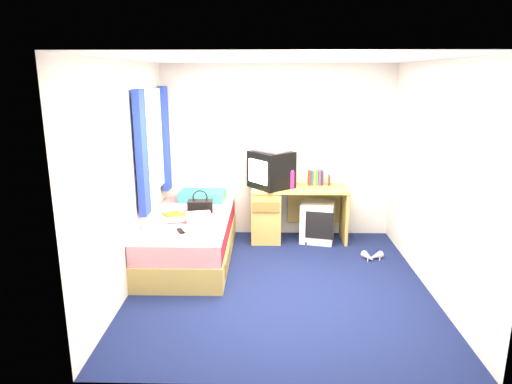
{
  "coord_description": "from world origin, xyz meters",
  "views": [
    {
      "loc": [
        -0.15,
        -4.64,
        2.25
      ],
      "look_at": [
        -0.28,
        0.7,
        0.87
      ],
      "focal_mm": 32.0,
      "sensor_mm": 36.0,
      "label": 1
    }
  ],
  "objects_px": {
    "remote_control": "(181,231)",
    "pillow": "(202,196)",
    "colour_swatch_fan": "(192,234)",
    "vcr": "(272,148)",
    "white_heels": "(372,257)",
    "bed": "(190,238)",
    "water_bottle": "(177,220)",
    "handbag": "(200,206)",
    "aerosol_can": "(290,180)",
    "towel": "(199,218)",
    "desk": "(279,211)",
    "crt_tv": "(271,169)",
    "storage_cube": "(318,222)",
    "pink_water_bottle": "(292,180)",
    "picture_frame": "(329,180)",
    "magazine": "(175,215)"
  },
  "relations": [
    {
      "from": "vcr",
      "to": "white_heels",
      "type": "distance_m",
      "value": 1.92
    },
    {
      "from": "storage_cube",
      "to": "crt_tv",
      "type": "distance_m",
      "value": 0.97
    },
    {
      "from": "desk",
      "to": "vcr",
      "type": "xyz_separation_m",
      "value": [
        -0.11,
        0.0,
        0.88
      ]
    },
    {
      "from": "bed",
      "to": "water_bottle",
      "type": "distance_m",
      "value": 0.39
    },
    {
      "from": "pink_water_bottle",
      "to": "magazine",
      "type": "relative_size",
      "value": 0.83
    },
    {
      "from": "crt_tv",
      "to": "water_bottle",
      "type": "height_order",
      "value": "crt_tv"
    },
    {
      "from": "bed",
      "to": "pillow",
      "type": "xyz_separation_m",
      "value": [
        0.05,
        0.8,
        0.34
      ]
    },
    {
      "from": "crt_tv",
      "to": "towel",
      "type": "relative_size",
      "value": 2.3
    },
    {
      "from": "magazine",
      "to": "aerosol_can",
      "type": "bearing_deg",
      "value": 26.53
    },
    {
      "from": "handbag",
      "to": "colour_swatch_fan",
      "type": "height_order",
      "value": "handbag"
    },
    {
      "from": "desk",
      "to": "water_bottle",
      "type": "distance_m",
      "value": 1.56
    },
    {
      "from": "desk",
      "to": "crt_tv",
      "type": "bearing_deg",
      "value": 179.51
    },
    {
      "from": "picture_frame",
      "to": "towel",
      "type": "xyz_separation_m",
      "value": [
        -1.68,
        -1.04,
        -0.23
      ]
    },
    {
      "from": "aerosol_can",
      "to": "water_bottle",
      "type": "xyz_separation_m",
      "value": [
        -1.4,
        -1.02,
        -0.26
      ]
    },
    {
      "from": "bed",
      "to": "handbag",
      "type": "xyz_separation_m",
      "value": [
        0.11,
        0.23,
        0.36
      ]
    },
    {
      "from": "pillow",
      "to": "colour_swatch_fan",
      "type": "distance_m",
      "value": 1.41
    },
    {
      "from": "handbag",
      "to": "white_heels",
      "type": "relative_size",
      "value": 1.15
    },
    {
      "from": "aerosol_can",
      "to": "towel",
      "type": "distance_m",
      "value": 1.52
    },
    {
      "from": "picture_frame",
      "to": "pink_water_bottle",
      "type": "distance_m",
      "value": 0.58
    },
    {
      "from": "remote_control",
      "to": "magazine",
      "type": "bearing_deg",
      "value": 82.01
    },
    {
      "from": "pillow",
      "to": "vcr",
      "type": "bearing_deg",
      "value": -3.79
    },
    {
      "from": "colour_swatch_fan",
      "to": "water_bottle",
      "type": "bearing_deg",
      "value": 121.51
    },
    {
      "from": "pillow",
      "to": "handbag",
      "type": "distance_m",
      "value": 0.58
    },
    {
      "from": "storage_cube",
      "to": "picture_frame",
      "type": "relative_size",
      "value": 3.91
    },
    {
      "from": "aerosol_can",
      "to": "storage_cube",
      "type": "bearing_deg",
      "value": -18.7
    },
    {
      "from": "bed",
      "to": "handbag",
      "type": "distance_m",
      "value": 0.44
    },
    {
      "from": "bed",
      "to": "pink_water_bottle",
      "type": "relative_size",
      "value": 8.59
    },
    {
      "from": "bed",
      "to": "towel",
      "type": "bearing_deg",
      "value": -46.35
    },
    {
      "from": "storage_cube",
      "to": "aerosol_can",
      "type": "height_order",
      "value": "aerosol_can"
    },
    {
      "from": "water_bottle",
      "to": "white_heels",
      "type": "xyz_separation_m",
      "value": [
        2.39,
        0.22,
        -0.54
      ]
    },
    {
      "from": "crt_tv",
      "to": "pillow",
      "type": "bearing_deg",
      "value": -133.38
    },
    {
      "from": "pink_water_bottle",
      "to": "aerosol_can",
      "type": "height_order",
      "value": "pink_water_bottle"
    },
    {
      "from": "pink_water_bottle",
      "to": "picture_frame",
      "type": "bearing_deg",
      "value": 23.45
    },
    {
      "from": "storage_cube",
      "to": "pink_water_bottle",
      "type": "relative_size",
      "value": 2.35
    },
    {
      "from": "water_bottle",
      "to": "aerosol_can",
      "type": "bearing_deg",
      "value": 36.22
    },
    {
      "from": "pillow",
      "to": "colour_swatch_fan",
      "type": "bearing_deg",
      "value": -87.01
    },
    {
      "from": "desk",
      "to": "pink_water_bottle",
      "type": "bearing_deg",
      "value": -24.75
    },
    {
      "from": "pillow",
      "to": "crt_tv",
      "type": "bearing_deg",
      "value": -3.98
    },
    {
      "from": "pillow",
      "to": "vcr",
      "type": "height_order",
      "value": "vcr"
    },
    {
      "from": "picture_frame",
      "to": "pink_water_bottle",
      "type": "bearing_deg",
      "value": -152.98
    },
    {
      "from": "crt_tv",
      "to": "towel",
      "type": "height_order",
      "value": "crt_tv"
    },
    {
      "from": "handbag",
      "to": "colour_swatch_fan",
      "type": "bearing_deg",
      "value": -93.39
    },
    {
      "from": "towel",
      "to": "remote_control",
      "type": "distance_m",
      "value": 0.41
    },
    {
      "from": "desk",
      "to": "crt_tv",
      "type": "distance_m",
      "value": 0.6
    },
    {
      "from": "storage_cube",
      "to": "vcr",
      "type": "xyz_separation_m",
      "value": [
        -0.65,
        0.05,
        1.01
      ]
    },
    {
      "from": "remote_control",
      "to": "pillow",
      "type": "bearing_deg",
      "value": 61.86
    },
    {
      "from": "magazine",
      "to": "colour_swatch_fan",
      "type": "height_order",
      "value": "magazine"
    },
    {
      "from": "crt_tv",
      "to": "magazine",
      "type": "distance_m",
      "value": 1.45
    },
    {
      "from": "white_heels",
      "to": "handbag",
      "type": "bearing_deg",
      "value": 174.41
    },
    {
      "from": "towel",
      "to": "magazine",
      "type": "distance_m",
      "value": 0.41
    }
  ]
}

